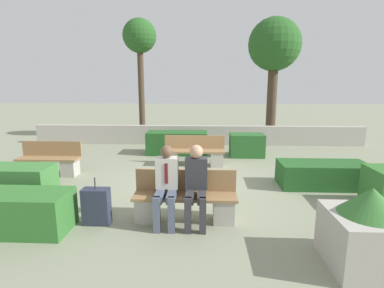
{
  "coord_description": "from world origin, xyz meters",
  "views": [
    {
      "loc": [
        0.33,
        -6.85,
        2.38
      ],
      "look_at": [
        -0.01,
        0.5,
        0.9
      ],
      "focal_mm": 28.0,
      "sensor_mm": 36.0,
      "label": 1
    }
  ],
  "objects_px": {
    "bench_left_side": "(49,163)",
    "bench_right_side": "(194,154)",
    "bench_front": "(185,202)",
    "person_seated_man": "(166,181)",
    "person_seated_woman": "(196,181)",
    "suitcase": "(96,206)",
    "tree_leftmost": "(140,41)",
    "planter_corner_left": "(368,231)",
    "tree_center_left": "(274,47)"
  },
  "relations": [
    {
      "from": "person_seated_woman",
      "to": "suitcase",
      "type": "distance_m",
      "value": 1.77
    },
    {
      "from": "bench_front",
      "to": "bench_right_side",
      "type": "xyz_separation_m",
      "value": [
        0.03,
        3.63,
        -0.0
      ]
    },
    {
      "from": "bench_left_side",
      "to": "person_seated_woman",
      "type": "height_order",
      "value": "person_seated_woman"
    },
    {
      "from": "bench_left_side",
      "to": "suitcase",
      "type": "distance_m",
      "value": 3.57
    },
    {
      "from": "bench_left_side",
      "to": "tree_leftmost",
      "type": "bearing_deg",
      "value": 76.59
    },
    {
      "from": "bench_left_side",
      "to": "bench_right_side",
      "type": "relative_size",
      "value": 0.9
    },
    {
      "from": "bench_right_side",
      "to": "tree_center_left",
      "type": "relative_size",
      "value": 0.35
    },
    {
      "from": "person_seated_woman",
      "to": "tree_center_left",
      "type": "distance_m",
      "value": 9.33
    },
    {
      "from": "suitcase",
      "to": "bench_left_side",
      "type": "bearing_deg",
      "value": 129.56
    },
    {
      "from": "person_seated_man",
      "to": "tree_leftmost",
      "type": "height_order",
      "value": "tree_leftmost"
    },
    {
      "from": "bench_left_side",
      "to": "person_seated_woman",
      "type": "distance_m",
      "value": 4.82
    },
    {
      "from": "bench_right_side",
      "to": "tree_leftmost",
      "type": "distance_m",
      "value": 6.31
    },
    {
      "from": "bench_left_side",
      "to": "tree_center_left",
      "type": "relative_size",
      "value": 0.32
    },
    {
      "from": "bench_front",
      "to": "planter_corner_left",
      "type": "height_order",
      "value": "planter_corner_left"
    },
    {
      "from": "bench_front",
      "to": "tree_leftmost",
      "type": "distance_m",
      "value": 9.2
    },
    {
      "from": "suitcase",
      "to": "tree_leftmost",
      "type": "relative_size",
      "value": 0.17
    },
    {
      "from": "person_seated_woman",
      "to": "suitcase",
      "type": "height_order",
      "value": "person_seated_woman"
    },
    {
      "from": "bench_right_side",
      "to": "person_seated_man",
      "type": "bearing_deg",
      "value": -88.04
    },
    {
      "from": "person_seated_man",
      "to": "planter_corner_left",
      "type": "bearing_deg",
      "value": -22.34
    },
    {
      "from": "bench_left_side",
      "to": "tree_center_left",
      "type": "distance_m",
      "value": 9.62
    },
    {
      "from": "person_seated_woman",
      "to": "tree_leftmost",
      "type": "distance_m",
      "value": 9.2
    },
    {
      "from": "person_seated_woman",
      "to": "bench_front",
      "type": "bearing_deg",
      "value": 145.38
    },
    {
      "from": "suitcase",
      "to": "person_seated_woman",
      "type": "bearing_deg",
      "value": 2.83
    },
    {
      "from": "bench_right_side",
      "to": "tree_center_left",
      "type": "distance_m",
      "value": 6.54
    },
    {
      "from": "bench_left_side",
      "to": "person_seated_man",
      "type": "relative_size",
      "value": 1.19
    },
    {
      "from": "bench_front",
      "to": "suitcase",
      "type": "bearing_deg",
      "value": -171.7
    },
    {
      "from": "bench_right_side",
      "to": "planter_corner_left",
      "type": "distance_m",
      "value": 5.49
    },
    {
      "from": "tree_center_left",
      "to": "bench_left_side",
      "type": "bearing_deg",
      "value": -141.2
    },
    {
      "from": "bench_left_side",
      "to": "tree_leftmost",
      "type": "distance_m",
      "value": 6.82
    },
    {
      "from": "person_seated_woman",
      "to": "tree_center_left",
      "type": "height_order",
      "value": "tree_center_left"
    },
    {
      "from": "bench_left_side",
      "to": "tree_leftmost",
      "type": "relative_size",
      "value": 0.32
    },
    {
      "from": "bench_front",
      "to": "tree_leftmost",
      "type": "relative_size",
      "value": 0.36
    },
    {
      "from": "bench_left_side",
      "to": "person_seated_man",
      "type": "distance_m",
      "value": 4.41
    },
    {
      "from": "bench_front",
      "to": "bench_left_side",
      "type": "bearing_deg",
      "value": 146.23
    },
    {
      "from": "bench_right_side",
      "to": "person_seated_man",
      "type": "distance_m",
      "value": 3.8
    },
    {
      "from": "person_seated_man",
      "to": "tree_leftmost",
      "type": "distance_m",
      "value": 9.08
    },
    {
      "from": "suitcase",
      "to": "tree_leftmost",
      "type": "bearing_deg",
      "value": 96.33
    },
    {
      "from": "suitcase",
      "to": "bench_right_side",
      "type": "bearing_deg",
      "value": 68.18
    },
    {
      "from": "planter_corner_left",
      "to": "tree_leftmost",
      "type": "height_order",
      "value": "tree_leftmost"
    },
    {
      "from": "bench_left_side",
      "to": "tree_leftmost",
      "type": "xyz_separation_m",
      "value": [
        1.36,
        5.48,
        3.82
      ]
    },
    {
      "from": "bench_right_side",
      "to": "person_seated_woman",
      "type": "xyz_separation_m",
      "value": [
        0.17,
        -3.76,
        0.43
      ]
    },
    {
      "from": "bench_front",
      "to": "bench_left_side",
      "type": "height_order",
      "value": "same"
    },
    {
      "from": "person_seated_woman",
      "to": "suitcase",
      "type": "bearing_deg",
      "value": -177.17
    },
    {
      "from": "suitcase",
      "to": "tree_center_left",
      "type": "relative_size",
      "value": 0.16
    },
    {
      "from": "planter_corner_left",
      "to": "tree_leftmost",
      "type": "relative_size",
      "value": 0.22
    },
    {
      "from": "person_seated_man",
      "to": "suitcase",
      "type": "height_order",
      "value": "person_seated_man"
    },
    {
      "from": "tree_center_left",
      "to": "bench_right_side",
      "type": "bearing_deg",
      "value": -124.99
    },
    {
      "from": "bench_left_side",
      "to": "person_seated_man",
      "type": "xyz_separation_m",
      "value": [
        3.48,
        -2.67,
        0.43
      ]
    },
    {
      "from": "bench_right_side",
      "to": "person_seated_man",
      "type": "height_order",
      "value": "person_seated_man"
    },
    {
      "from": "bench_front",
      "to": "bench_left_side",
      "type": "xyz_separation_m",
      "value": [
        -3.79,
        2.53,
        -0.01
      ]
    }
  ]
}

